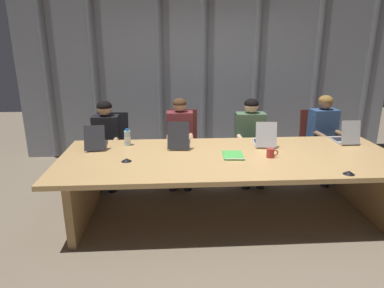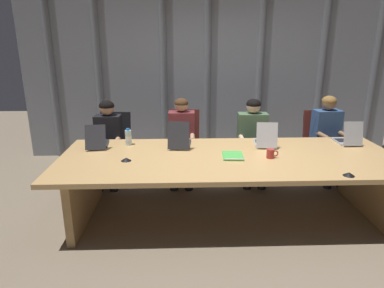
% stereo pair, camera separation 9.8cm
% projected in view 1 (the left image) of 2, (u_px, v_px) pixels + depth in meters
% --- Properties ---
extents(ground_plane, '(12.48, 12.48, 0.00)m').
position_uv_depth(ground_plane, '(227.00, 214.00, 3.94)').
color(ground_plane, '#7F705B').
extents(conference_table, '(3.73, 1.42, 0.72)m').
position_uv_depth(conference_table, '(229.00, 168.00, 3.77)').
color(conference_table, tan).
rests_on(conference_table, ground_plane).
extents(curtain_backdrop, '(6.24, 0.17, 3.19)m').
position_uv_depth(curtain_backdrop, '(208.00, 62.00, 5.62)').
color(curtain_backdrop, gray).
rests_on(curtain_backdrop, ground_plane).
extents(laptop_left_end, '(0.28, 0.44, 0.29)m').
position_uv_depth(laptop_left_end, '(96.00, 143.00, 4.02)').
color(laptop_left_end, '#2D2D33').
rests_on(laptop_left_end, conference_table).
extents(laptop_left_mid, '(0.29, 0.45, 0.33)m').
position_uv_depth(laptop_left_mid, '(179.00, 141.00, 4.06)').
color(laptop_left_mid, '#2D2D33').
rests_on(laptop_left_mid, conference_table).
extents(laptop_center, '(0.29, 0.42, 0.31)m').
position_uv_depth(laptop_center, '(264.00, 140.00, 4.11)').
color(laptop_center, '#BCBCC1').
rests_on(laptop_center, conference_table).
extents(laptop_right_mid, '(0.23, 0.37, 0.30)m').
position_uv_depth(laptop_right_mid, '(345.00, 138.00, 4.21)').
color(laptop_right_mid, '#A8ADB7').
rests_on(laptop_right_mid, conference_table).
extents(office_chair_left_end, '(0.60, 0.60, 0.95)m').
position_uv_depth(office_chair_left_end, '(112.00, 156.00, 4.85)').
color(office_chair_left_end, black).
rests_on(office_chair_left_end, ground_plane).
extents(office_chair_left_mid, '(0.60, 0.60, 0.98)m').
position_uv_depth(office_chair_left_mid, '(182.00, 154.00, 4.91)').
color(office_chair_left_mid, '#511E19').
rests_on(office_chair_left_mid, ground_plane).
extents(office_chair_center, '(0.60, 0.60, 0.93)m').
position_uv_depth(office_chair_center, '(250.00, 153.00, 4.98)').
color(office_chair_center, navy).
rests_on(office_chair_center, ground_plane).
extents(office_chair_right_mid, '(0.60, 0.60, 0.95)m').
position_uv_depth(office_chair_right_mid, '(316.00, 151.00, 5.04)').
color(office_chair_right_mid, '#511E19').
rests_on(office_chair_right_mid, ground_plane).
extents(person_left_end, '(0.36, 0.55, 1.16)m').
position_uv_depth(person_left_end, '(105.00, 138.00, 4.61)').
color(person_left_end, black).
rests_on(person_left_end, ground_plane).
extents(person_left_mid, '(0.38, 0.55, 1.19)m').
position_uv_depth(person_left_mid, '(180.00, 137.00, 4.67)').
color(person_left_mid, brown).
rests_on(person_left_mid, ground_plane).
extents(person_center, '(0.43, 0.56, 1.17)m').
position_uv_depth(person_center, '(251.00, 135.00, 4.73)').
color(person_center, '#4C6B4C').
rests_on(person_center, ground_plane).
extents(person_right_mid, '(0.42, 0.57, 1.21)m').
position_uv_depth(person_right_mid, '(325.00, 133.00, 4.79)').
color(person_right_mid, '#335184').
rests_on(person_right_mid, ground_plane).
extents(water_bottle_primary, '(0.08, 0.08, 0.20)m').
position_uv_depth(water_bottle_primary, '(127.00, 138.00, 4.08)').
color(water_bottle_primary, silver).
rests_on(water_bottle_primary, conference_table).
extents(coffee_mug_near, '(0.13, 0.08, 0.10)m').
position_uv_depth(coffee_mug_near, '(271.00, 153.00, 3.67)').
color(coffee_mug_near, '#B2332D').
rests_on(coffee_mug_near, conference_table).
extents(conference_mic_left_side, '(0.11, 0.11, 0.03)m').
position_uv_depth(conference_mic_left_side, '(349.00, 172.00, 3.21)').
color(conference_mic_left_side, black).
rests_on(conference_mic_left_side, conference_table).
extents(conference_mic_middle, '(0.11, 0.11, 0.03)m').
position_uv_depth(conference_mic_middle, '(126.00, 160.00, 3.55)').
color(conference_mic_middle, black).
rests_on(conference_mic_middle, conference_table).
extents(spiral_notepad, '(0.24, 0.32, 0.03)m').
position_uv_depth(spiral_notepad, '(233.00, 155.00, 3.72)').
color(spiral_notepad, '#4CB74C').
rests_on(spiral_notepad, conference_table).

